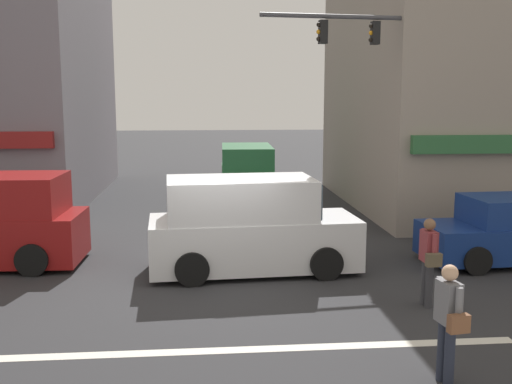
% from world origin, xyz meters
% --- Properties ---
extents(ground_plane, '(120.00, 120.00, 0.00)m').
position_xyz_m(ground_plane, '(0.00, 0.00, 0.00)').
color(ground_plane, '#2B2B2D').
extents(lane_marking_stripe, '(9.00, 0.24, 0.01)m').
position_xyz_m(lane_marking_stripe, '(0.00, -3.50, 0.00)').
color(lane_marking_stripe, silver).
rests_on(lane_marking_stripe, ground).
extents(utility_pole_far_right, '(1.40, 0.22, 8.52)m').
position_xyz_m(utility_pole_far_right, '(7.10, 8.79, 4.41)').
color(utility_pole_far_right, brown).
rests_on(utility_pole_far_right, ground).
extents(traffic_light_mast, '(4.87, 0.63, 6.20)m').
position_xyz_m(traffic_light_mast, '(4.87, 3.80, 4.18)').
color(traffic_light_mast, '#47474C').
rests_on(traffic_light_mast, ground).
extents(van_parked_curbside, '(2.15, 4.66, 2.11)m').
position_xyz_m(van_parked_curbside, '(1.19, 9.87, 1.01)').
color(van_parked_curbside, '#1E6033').
rests_on(van_parked_curbside, ground).
extents(van_crossing_rightbound, '(4.70, 2.25, 2.11)m').
position_xyz_m(van_crossing_rightbound, '(0.59, 0.76, 1.01)').
color(van_crossing_rightbound, silver).
rests_on(van_crossing_rightbound, ground).
extents(sedan_crossing_center, '(4.18, 2.05, 1.58)m').
position_xyz_m(sedan_crossing_center, '(6.75, 0.92, 0.71)').
color(sedan_crossing_center, navy).
rests_on(sedan_crossing_center, ground).
extents(pedestrian_foreground_with_bag, '(0.30, 0.69, 1.67)m').
position_xyz_m(pedestrian_foreground_with_bag, '(2.83, -4.85, 0.95)').
color(pedestrian_foreground_with_bag, '#232838').
rests_on(pedestrian_foreground_with_bag, ground).
extents(pedestrian_mid_crossing, '(0.29, 0.67, 1.67)m').
position_xyz_m(pedestrian_mid_crossing, '(3.71, -1.85, 0.95)').
color(pedestrian_mid_crossing, '#333338').
rests_on(pedestrian_mid_crossing, ground).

